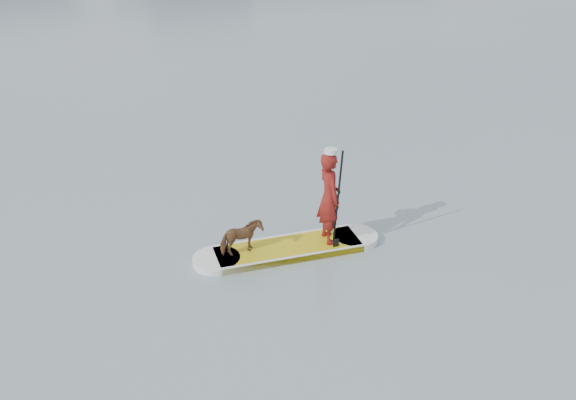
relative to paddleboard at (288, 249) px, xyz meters
name	(u,v)px	position (x,y,z in m)	size (l,w,h in m)	color
ground	(100,194)	(-2.61, 3.56, -0.06)	(140.00, 140.00, 0.00)	slate
paddleboard	(288,249)	(0.00, 0.00, 0.00)	(3.28, 1.08, 0.12)	gold
paddler	(329,198)	(0.73, -0.08, 0.87)	(0.59, 0.39, 1.63)	maroon
white_cap	(331,151)	(0.73, -0.08, 1.72)	(0.22, 0.22, 0.07)	silver
dog	(241,238)	(-0.81, 0.09, 0.36)	(0.32, 0.71, 0.60)	brown
paddle	(337,211)	(0.74, -0.35, 0.74)	(0.10, 0.30, 2.00)	black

